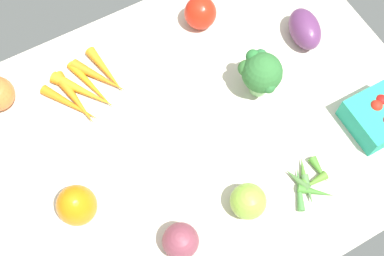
{
  "coord_description": "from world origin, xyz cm",
  "views": [
    {
      "loc": [
        -20.97,
        -37.86,
        98.54
      ],
      "look_at": [
        0.0,
        0.0,
        4.0
      ],
      "focal_mm": 44.66,
      "sensor_mm": 36.0,
      "label": 1
    }
  ],
  "objects": [
    {
      "name": "tablecloth",
      "position": [
        0.0,
        0.0,
        1.0
      ],
      "size": [
        104.0,
        76.0,
        2.0
      ],
      "primitive_type": "cube",
      "color": "beige",
      "rests_on": "ground"
    },
    {
      "name": "heirloom_tomato_green",
      "position": [
        1.63,
        -20.24,
        5.7
      ],
      "size": [
        7.4,
        7.4,
        7.4
      ],
      "primitive_type": "sphere",
      "color": "#8ABA3C",
      "rests_on": "tablecloth"
    },
    {
      "name": "eggplant",
      "position": [
        35.61,
        9.06,
        5.5
      ],
      "size": [
        9.51,
        12.56,
        7.01
      ],
      "primitive_type": "ellipsoid",
      "rotation": [
        0.0,
        0.0,
        1.33
      ],
      "color": "#603061",
      "rests_on": "tablecloth"
    },
    {
      "name": "okra_pile",
      "position": [
        15.53,
        -22.35,
        2.92
      ],
      "size": [
        10.08,
        11.48,
        1.99
      ],
      "color": "#4E7A3C",
      "rests_on": "tablecloth"
    },
    {
      "name": "bell_pepper_red",
      "position": [
        16.02,
        24.79,
        6.07
      ],
      "size": [
        10.98,
        10.98,
        8.14
      ],
      "primitive_type": "ellipsoid",
      "rotation": [
        0.0,
        0.0,
        3.83
      ],
      "color": "red",
      "rests_on": "tablecloth"
    },
    {
      "name": "red_onion_center",
      "position": [
        -13.94,
        -20.61,
        5.61
      ],
      "size": [
        7.23,
        7.23,
        7.23
      ],
      "primitive_type": "sphere",
      "color": "brown",
      "rests_on": "tablecloth"
    },
    {
      "name": "berry_basket",
      "position": [
        36.6,
        -17.63,
        5.16
      ],
      "size": [
        11.99,
        11.99,
        6.81
      ],
      "color": "teal",
      "rests_on": "tablecloth"
    },
    {
      "name": "carrot_bunch",
      "position": [
        -15.97,
        20.64,
        3.28
      ],
      "size": [
        18.4,
        18.51,
        2.78
      ],
      "color": "orange",
      "rests_on": "tablecloth"
    },
    {
      "name": "broccoli_head",
      "position": [
        18.37,
        2.22,
        9.21
      ],
      "size": [
        8.99,
        10.17,
        11.99
      ],
      "color": "#93D189",
      "rests_on": "tablecloth"
    },
    {
      "name": "bell_pepper_orange",
      "position": [
        -28.58,
        -4.92,
        7.15
      ],
      "size": [
        9.31,
        9.31,
        10.29
      ],
      "primitive_type": "ellipsoid",
      "rotation": [
        0.0,
        0.0,
        3.35
      ],
      "color": "orange",
      "rests_on": "tablecloth"
    }
  ]
}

